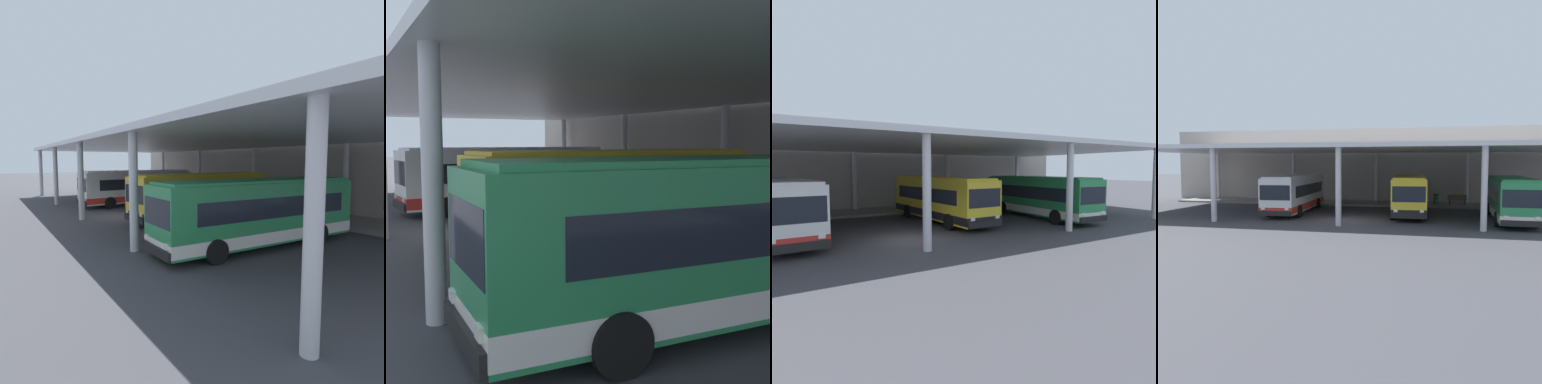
# 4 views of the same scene
# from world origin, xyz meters

# --- Properties ---
(ground_plane) EXTENTS (200.00, 200.00, 0.00)m
(ground_plane) POSITION_xyz_m (0.00, 0.00, 0.00)
(ground_plane) COLOR #3D3D42
(platform_kerb) EXTENTS (42.00, 4.50, 0.18)m
(platform_kerb) POSITION_xyz_m (0.00, 11.75, 0.09)
(platform_kerb) COLOR gray
(platform_kerb) RESTS_ON ground
(station_building_facade) EXTENTS (48.00, 1.60, 7.91)m
(station_building_facade) POSITION_xyz_m (0.00, 15.00, 3.96)
(station_building_facade) COLOR #ADA399
(station_building_facade) RESTS_ON ground
(canopy_shelter) EXTENTS (40.00, 17.00, 5.55)m
(canopy_shelter) POSITION_xyz_m (0.00, 5.50, 5.29)
(canopy_shelter) COLOR silver
(canopy_shelter) RESTS_ON ground
(bus_nearest_bay) EXTENTS (3.19, 10.67, 3.17)m
(bus_nearest_bay) POSITION_xyz_m (-5.45, 3.99, 1.66)
(bus_nearest_bay) COLOR white
(bus_nearest_bay) RESTS_ON ground
(bus_second_bay) EXTENTS (3.23, 10.67, 3.17)m
(bus_second_bay) POSITION_xyz_m (4.16, 4.68, 1.66)
(bus_second_bay) COLOR yellow
(bus_second_bay) RESTS_ON ground
(bus_middle_bay) EXTENTS (2.98, 10.61, 3.17)m
(bus_middle_bay) POSITION_xyz_m (11.64, 2.71, 1.66)
(bus_middle_bay) COLOR #28844C
(bus_middle_bay) RESTS_ON ground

